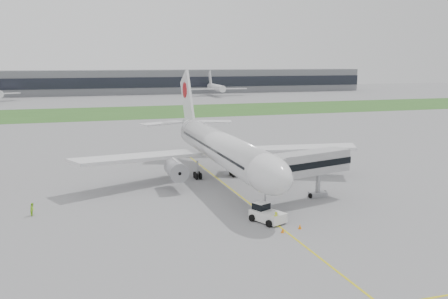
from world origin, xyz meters
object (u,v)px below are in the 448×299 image
object	(u,v)px
pushback_tug	(266,213)
ground_crew_near	(276,219)
jet_bridge	(300,165)
airliner	(220,146)

from	to	relation	value
pushback_tug	ground_crew_near	distance (m)	2.29
pushback_tug	ground_crew_near	xyz separation A→B (m)	(0.32, -2.27, -0.09)
pushback_tug	jet_bridge	world-z (taller)	jet_bridge
airliner	pushback_tug	world-z (taller)	airliner
airliner	ground_crew_near	bearing A→B (deg)	-91.07
airliner	pushback_tug	size ratio (longest dim) A/B	11.05
airliner	jet_bridge	xyz separation A→B (m)	(6.87, -15.65, -0.40)
airliner	jet_bridge	world-z (taller)	airliner
pushback_tug	ground_crew_near	size ratio (longest dim) A/B	2.65
ground_crew_near	airliner	bearing A→B (deg)	-98.03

